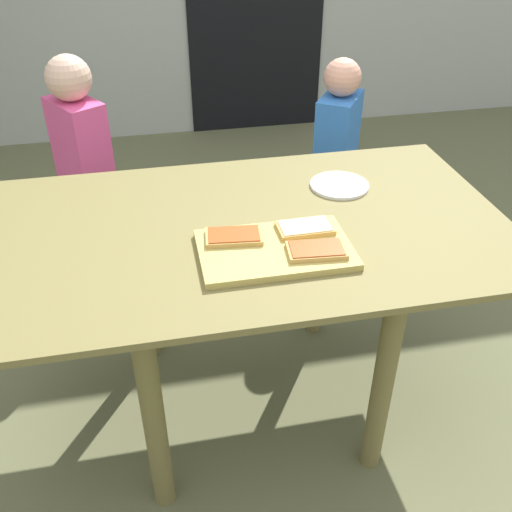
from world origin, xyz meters
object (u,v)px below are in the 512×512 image
Objects in this scene: pizza_slice_far_left at (234,236)px; pizza_slice_far_right at (305,228)px; dining_table at (249,259)px; child_left at (85,165)px; child_right at (336,156)px; cutting_board at (275,250)px; pizza_slice_near_right at (317,250)px; plate_white_right at (339,185)px.

pizza_slice_far_left is 1.05× the size of pizza_slice_far_right.
child_left reaches higher than dining_table.
child_right reaches higher than pizza_slice_far_left.
pizza_slice_near_right is at bearing -26.01° from cutting_board.
cutting_board is at bearing -147.18° from pizza_slice_far_right.
pizza_slice_far_left is at bearing -122.95° from dining_table.
dining_table is 0.18m from pizza_slice_far_left.
pizza_slice_far_right reaches higher than cutting_board.
child_left is 1.05m from child_right.
cutting_board is at bearing 153.99° from pizza_slice_near_right.
pizza_slice_near_right is 0.16× the size of child_left.
cutting_board is 2.64× the size of pizza_slice_far_right.
child_right is (0.21, 0.64, -0.20)m from plate_white_right.
pizza_slice_far_right is (0.20, 0.00, 0.00)m from pizza_slice_far_left.
dining_table is at bearing -58.26° from child_left.
cutting_board is 0.12m from pizza_slice_far_right.
pizza_slice_near_right is at bearing -57.61° from child_left.
pizza_slice_far_right reaches higher than dining_table.
pizza_slice_far_right is at bearing -114.00° from child_right.
dining_table is 0.39m from plate_white_right.
child_left is at bearing 122.39° from pizza_slice_near_right.
pizza_slice_far_left reaches higher than cutting_board.
plate_white_right is (0.19, 0.26, -0.02)m from pizza_slice_far_right.
plate_white_right is at bearing 54.39° from pizza_slice_far_right.
child_right is at bearing 66.00° from pizza_slice_far_right.
child_right reaches higher than dining_table.
pizza_slice_far_right is (0.00, 0.11, 0.00)m from pizza_slice_near_right.
pizza_slice_far_left and pizza_slice_far_right have the same top height.
pizza_slice_far_right is (0.14, -0.09, 0.14)m from dining_table.
pizza_slice_near_right is (0.10, -0.05, 0.02)m from cutting_board.
pizza_slice_far_left is (-0.06, -0.09, 0.14)m from dining_table.
dining_table is at bearing -151.92° from plate_white_right.
plate_white_right is at bearing -37.99° from child_left.
cutting_board is 2.15× the size of plate_white_right.
child_right reaches higher than plate_white_right.
pizza_slice_far_left reaches higher than dining_table.
cutting_board is 0.43m from plate_white_right.
child_left is 1.07× the size of child_right.
child_left reaches higher than pizza_slice_far_right.
dining_table is 0.20m from cutting_board.
dining_table is at bearing 148.17° from pizza_slice_far_right.
pizza_slice_far_left is 0.22m from pizza_slice_near_right.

